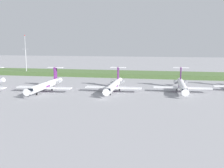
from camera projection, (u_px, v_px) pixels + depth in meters
ground_plane at (118, 85)px, 121.78m from camera, size 500.00×500.00×0.00m
grass_berm at (127, 74)px, 154.98m from camera, size 320.00×20.00×2.43m
regional_jet_second at (46, 85)px, 106.64m from camera, size 22.81×31.00×9.00m
regional_jet_third at (114, 85)px, 106.75m from camera, size 22.81×31.00×9.00m
regional_jet_fourth at (182, 85)px, 106.11m from camera, size 22.81×31.00×9.00m
antenna_mast at (26, 59)px, 159.04m from camera, size 4.40×0.50×24.24m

